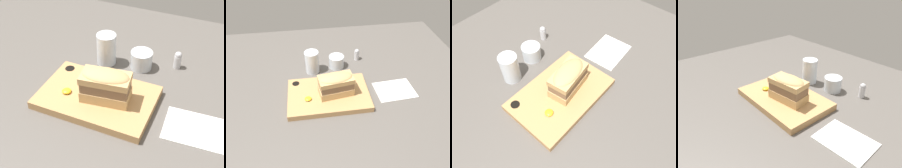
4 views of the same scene
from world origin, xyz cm
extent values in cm
cube|color=#56514C|center=(0.00, 0.00, 1.00)|extent=(145.14, 119.17, 2.00)
cube|color=tan|center=(0.26, -4.39, 3.30)|extent=(34.31, 22.36, 2.59)
cylinder|color=black|center=(-13.76, 3.66, 4.01)|extent=(3.13, 3.13, 1.30)
cube|color=tan|center=(3.15, -5.03, 6.29)|extent=(14.94, 9.23, 3.40)
cube|color=brown|center=(3.15, -5.03, 9.54)|extent=(14.34, 8.86, 3.08)
cube|color=tan|center=(3.15, -5.03, 12.10)|extent=(14.94, 9.23, 2.04)
ellipsoid|color=tan|center=(3.15, -5.03, 12.95)|extent=(14.64, 9.05, 3.06)
ellipsoid|color=gold|center=(-8.76, -7.20, 5.15)|extent=(2.79, 2.79, 1.12)
cylinder|color=silver|center=(-5.62, 15.01, 7.51)|extent=(6.68, 6.68, 11.01)
cylinder|color=silver|center=(-5.62, 15.01, 4.68)|extent=(5.88, 5.88, 4.96)
cylinder|color=silver|center=(6.47, 17.02, 5.08)|extent=(7.42, 7.42, 6.16)
cylinder|color=#470A14|center=(6.47, 17.02, 4.12)|extent=(6.68, 6.68, 3.85)
cube|color=white|center=(29.69, -4.42, 2.20)|extent=(17.76, 13.71, 0.40)
cylinder|color=silver|center=(17.81, 21.80, 4.31)|extent=(2.48, 2.48, 4.62)
sphere|color=#B7B7BC|center=(17.81, 21.80, 7.05)|extent=(2.36, 2.36, 2.36)
camera|label=1|loc=(31.63, -66.48, 66.20)|focal=50.00mm
camera|label=2|loc=(-5.89, -71.52, 68.64)|focal=35.00mm
camera|label=3|loc=(-31.68, -33.80, 66.85)|focal=35.00mm
camera|label=4|loc=(57.39, -49.99, 49.02)|focal=35.00mm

